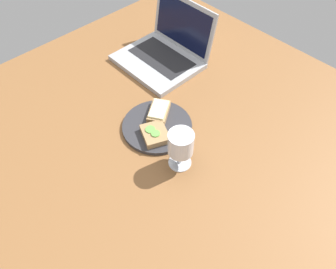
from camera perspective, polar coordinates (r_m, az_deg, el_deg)
The scene contains 6 objects.
wooden_table at distance 112.18cm, azimuth -0.42°, elevation 0.98°, with size 140.00×140.00×3.00cm, color brown.
plate at distance 110.20cm, azimuth -1.91°, elevation 1.46°, with size 23.52×23.52×1.31cm, color #333338.
sandwich_with_cheese at distance 111.98cm, azimuth -1.60°, elevation 4.04°, with size 10.92×11.98×2.91cm.
sandwich_with_cucumber at distance 105.65cm, azimuth -2.29°, elevation 0.10°, with size 11.44×10.76×2.65cm.
wine_glass at distance 94.57cm, azimuth 2.22°, elevation -1.82°, with size 7.67×7.67×13.53cm.
laptop at distance 135.08cm, azimuth -0.70°, elevation 14.16°, with size 31.44×28.98×21.70cm.
Camera 1 is at (53.44, -49.49, 86.81)cm, focal length 35.00 mm.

